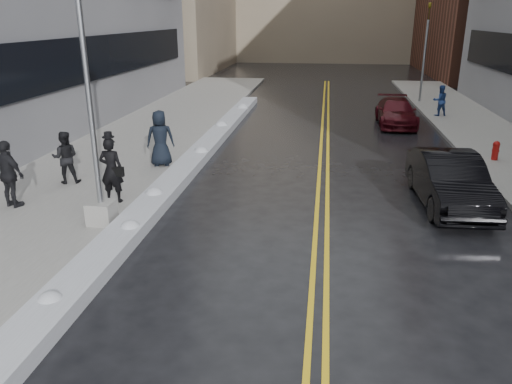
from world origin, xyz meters
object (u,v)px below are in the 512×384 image
(traffic_signal, at_px, (425,49))
(car_black, at_px, (450,181))
(lamppost, at_px, (93,136))
(car_maroon, at_px, (396,112))
(fire_hydrant, at_px, (496,149))
(pedestrian_fedora, at_px, (111,170))
(pedestrian_b, at_px, (65,157))
(pedestrian_east, at_px, (440,100))
(pedestrian_c, at_px, (160,138))
(pedestrian_d, at_px, (9,174))

(traffic_signal, bearing_deg, car_black, -96.93)
(lamppost, distance_m, car_maroon, 17.67)
(traffic_signal, bearing_deg, fire_hydrant, -87.95)
(pedestrian_fedora, bearing_deg, pedestrian_b, -32.01)
(car_maroon, bearing_deg, pedestrian_east, 40.32)
(pedestrian_fedora, height_order, pedestrian_c, pedestrian_c)
(lamppost, distance_m, car_black, 10.13)
(pedestrian_b, bearing_deg, traffic_signal, -146.22)
(pedestrian_c, distance_m, pedestrian_d, 5.52)
(traffic_signal, bearing_deg, pedestrian_fedora, -120.82)
(car_maroon, bearing_deg, pedestrian_d, -131.35)
(pedestrian_d, bearing_deg, pedestrian_east, -113.50)
(pedestrian_b, relative_size, pedestrian_c, 0.84)
(traffic_signal, relative_size, pedestrian_b, 3.48)
(lamppost, xyz_separation_m, fire_hydrant, (12.30, 8.00, -1.98))
(pedestrian_d, height_order, car_maroon, pedestrian_d)
(pedestrian_fedora, distance_m, pedestrian_c, 3.87)
(traffic_signal, relative_size, car_black, 1.26)
(pedestrian_b, distance_m, car_black, 12.09)
(pedestrian_c, relative_size, pedestrian_d, 1.05)
(pedestrian_d, bearing_deg, fire_hydrant, -135.53)
(traffic_signal, bearing_deg, pedestrian_d, -125.07)
(pedestrian_b, distance_m, pedestrian_east, 20.16)
(fire_hydrant, distance_m, pedestrian_d, 16.98)
(lamppost, relative_size, traffic_signal, 1.27)
(car_maroon, bearing_deg, pedestrian_fedora, -126.15)
(lamppost, bearing_deg, car_black, 17.78)
(lamppost, xyz_separation_m, traffic_signal, (11.80, 22.00, 0.87))
(pedestrian_b, height_order, pedestrian_c, pedestrian_c)
(pedestrian_d, bearing_deg, pedestrian_c, -102.61)
(pedestrian_b, bearing_deg, car_black, 160.79)
(car_black, bearing_deg, fire_hydrant, 57.52)
(pedestrian_c, xyz_separation_m, car_black, (9.64, -2.44, -0.39))
(pedestrian_c, bearing_deg, fire_hydrant, 174.68)
(pedestrian_d, bearing_deg, pedestrian_fedora, -143.97)
(fire_hydrant, bearing_deg, car_black, -119.50)
(pedestrian_c, bearing_deg, pedestrian_b, 27.56)
(pedestrian_b, height_order, car_black, pedestrian_b)
(traffic_signal, xyz_separation_m, pedestrian_b, (-14.39, -18.89, -2.39))
(pedestrian_c, bearing_deg, pedestrian_fedora, 70.15)
(car_black, bearing_deg, pedestrian_d, -172.91)
(pedestrian_c, relative_size, car_black, 0.43)
(pedestrian_d, bearing_deg, car_black, -150.51)
(pedestrian_c, height_order, pedestrian_d, pedestrian_c)
(fire_hydrant, relative_size, car_black, 0.15)
(pedestrian_fedora, relative_size, pedestrian_d, 1.00)
(pedestrian_east, bearing_deg, pedestrian_d, 33.66)
(fire_hydrant, bearing_deg, pedestrian_b, -161.81)
(pedestrian_d, distance_m, car_black, 12.77)
(pedestrian_fedora, distance_m, car_maroon, 16.44)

